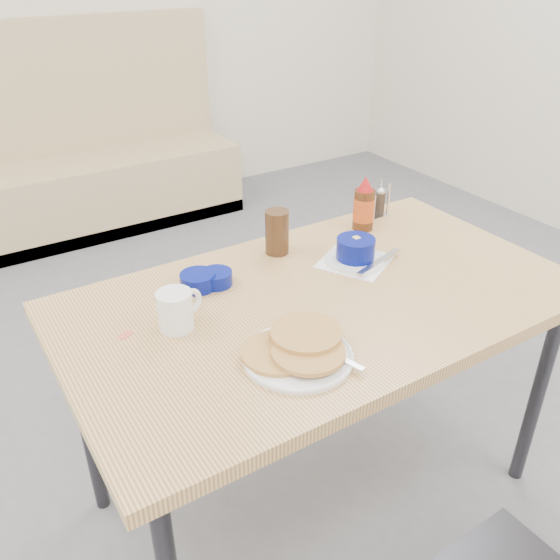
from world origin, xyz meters
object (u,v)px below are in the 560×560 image
pancake_plate (298,351)px  syrup_bottle (364,207)px  coffee_mug (177,309)px  creamer_bowl (198,281)px  booth_bench (81,172)px  dining_table (322,315)px  amber_tumbler (277,232)px  condiment_caddy (375,205)px  butter_bowl (216,278)px  grits_setting (356,252)px

pancake_plate → syrup_bottle: size_ratio=1.41×
pancake_plate → coffee_mug: coffee_mug is taller
creamer_bowl → booth_bench: bearing=83.4°
coffee_mug → syrup_bottle: syrup_bottle is taller
coffee_mug → syrup_bottle: bearing=15.3°
dining_table → coffee_mug: (-0.39, 0.07, 0.11)m
dining_table → pancake_plate: size_ratio=5.42×
pancake_plate → amber_tumbler: amber_tumbler is taller
creamer_bowl → syrup_bottle: (0.63, 0.06, 0.06)m
dining_table → condiment_caddy: size_ratio=11.92×
dining_table → coffee_mug: coffee_mug is taller
dining_table → condiment_caddy: bearing=36.0°
pancake_plate → butter_bowl: bearing=90.8°
coffee_mug → syrup_bottle: (0.76, 0.21, 0.03)m
grits_setting → amber_tumbler: (-0.16, 0.18, 0.04)m
butter_bowl → pancake_plate: bearing=-89.2°
dining_table → pancake_plate: 0.30m
creamer_bowl → grits_setting: bearing=-13.9°
pancake_plate → amber_tumbler: (0.24, 0.48, 0.05)m
pancake_plate → butter_bowl: 0.40m
pancake_plate → syrup_bottle: bearing=39.3°
dining_table → coffee_mug: 0.42m
grits_setting → creamer_bowl: (-0.46, 0.11, -0.01)m
booth_bench → pancake_plate: 2.77m
butter_bowl → syrup_bottle: bearing=6.9°
grits_setting → butter_bowl: grits_setting is taller
pancake_plate → syrup_bottle: 0.75m
booth_bench → butter_bowl: size_ratio=21.24×
booth_bench → amber_tumbler: 2.30m
coffee_mug → creamer_bowl: size_ratio=1.31×
dining_table → butter_bowl: bearing=135.8°
syrup_bottle → grits_setting: bearing=-134.3°
grits_setting → syrup_bottle: 0.25m
butter_bowl → condiment_caddy: 0.70m
creamer_bowl → condiment_caddy: 0.75m
creamer_bowl → amber_tumbler: amber_tumbler is taller
pancake_plate → butter_bowl: size_ratio=2.88×
coffee_mug → grits_setting: coffee_mug is taller
coffee_mug → creamer_bowl: (0.13, 0.15, -0.03)m
dining_table → amber_tumbler: bearing=83.6°
pancake_plate → creamer_bowl: (-0.06, 0.41, 0.00)m
creamer_bowl → syrup_bottle: syrup_bottle is taller
syrup_bottle → butter_bowl: bearing=-173.1°
creamer_bowl → syrup_bottle: size_ratio=0.54×
amber_tumbler → syrup_bottle: (0.33, -0.01, 0.01)m
grits_setting → amber_tumbler: size_ratio=2.00×
coffee_mug → condiment_caddy: (0.86, 0.27, -0.01)m
creamer_bowl → condiment_caddy: (0.74, 0.12, 0.02)m
booth_bench → butter_bowl: 2.37m
dining_table → grits_setting: (0.20, 0.11, 0.10)m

